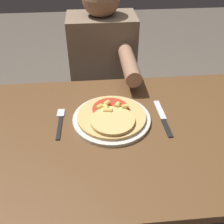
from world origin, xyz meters
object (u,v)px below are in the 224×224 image
object	(u,v)px
dining_table	(113,154)
plate	(112,119)
knife	(163,118)
fork	(60,121)
person_diner	(103,71)
pizza	(112,116)

from	to	relation	value
dining_table	plate	distance (m)	0.14
dining_table	knife	world-z (taller)	knife
knife	plate	bearing A→B (deg)	177.51
plate	fork	size ratio (longest dim) A/B	1.66
fork	knife	xyz separation A→B (m)	(0.39, -0.02, -0.00)
dining_table	fork	size ratio (longest dim) A/B	7.23
knife	person_diner	bearing A→B (deg)	108.89
pizza	knife	bearing A→B (deg)	-1.00
fork	knife	size ratio (longest dim) A/B	0.80
plate	knife	size ratio (longest dim) A/B	1.32
pizza	knife	distance (m)	0.20
person_diner	plate	bearing A→B (deg)	-90.22
knife	person_diner	xyz separation A→B (m)	(-0.19, 0.56, -0.10)
pizza	knife	world-z (taller)	pizza
fork	dining_table	bearing A→B (deg)	-19.14
pizza	person_diner	bearing A→B (deg)	89.76
knife	fork	bearing A→B (deg)	177.41
pizza	person_diner	size ratio (longest dim) A/B	0.22
dining_table	person_diner	world-z (taller)	person_diner
person_diner	knife	bearing A→B (deg)	-71.11
plate	knife	world-z (taller)	plate
dining_table	pizza	xyz separation A→B (m)	(0.00, 0.05, 0.14)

